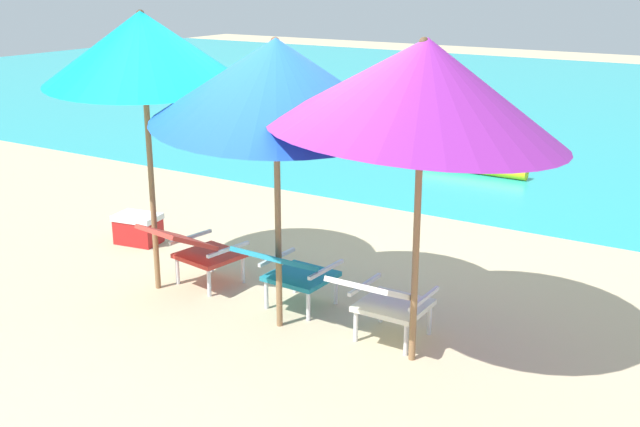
# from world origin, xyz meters

# --- Properties ---
(ground_plane) EXTENTS (40.00, 40.00, 0.00)m
(ground_plane) POSITION_xyz_m (0.00, 4.00, 0.00)
(ground_plane) COLOR #CCB78E
(ocean_band) EXTENTS (40.00, 18.00, 0.01)m
(ocean_band) POSITION_xyz_m (0.00, 12.23, 0.00)
(ocean_band) COLOR #28B2B7
(ocean_band) RESTS_ON ground_plane
(swim_buoy) EXTENTS (1.60, 0.18, 0.18)m
(swim_buoy) POSITION_xyz_m (-0.47, 5.42, 0.10)
(swim_buoy) COLOR yellow
(swim_buoy) RESTS_ON ocean_band
(lounge_chair_left) EXTENTS (0.66, 0.94, 0.68)m
(lounge_chair_left) POSITION_xyz_m (-1.00, 0.02, 0.40)
(lounge_chair_left) COLOR red
(lounge_chair_left) RESTS_ON ground_plane
(lounge_chair_center) EXTENTS (0.57, 0.89, 0.68)m
(lounge_chair_center) POSITION_xyz_m (0.02, 0.04, 0.40)
(lounge_chair_center) COLOR teal
(lounge_chair_center) RESTS_ON ground_plane
(lounge_chair_right) EXTENTS (0.55, 0.87, 0.68)m
(lounge_chair_right) POSITION_xyz_m (0.98, -0.08, 0.40)
(lounge_chair_right) COLOR silver
(lounge_chair_right) RESTS_ON ground_plane
(beach_umbrella_left) EXTENTS (2.42, 2.42, 2.54)m
(beach_umbrella_left) POSITION_xyz_m (-1.32, -0.15, 2.18)
(beach_umbrella_left) COLOR olive
(beach_umbrella_left) RESTS_ON ground_plane
(beach_umbrella_center) EXTENTS (2.75, 2.75, 2.41)m
(beach_umbrella_center) POSITION_xyz_m (0.09, -0.21, 2.01)
(beach_umbrella_center) COLOR olive
(beach_umbrella_center) RESTS_ON ground_plane
(beach_umbrella_right) EXTENTS (2.94, 2.93, 2.46)m
(beach_umbrella_right) POSITION_xyz_m (1.27, -0.16, 2.04)
(beach_umbrella_right) COLOR olive
(beach_umbrella_right) RESTS_ON ground_plane
(cooler_box) EXTENTS (0.52, 0.39, 0.32)m
(cooler_box) POSITION_xyz_m (-2.36, 0.66, 0.16)
(cooler_box) COLOR red
(cooler_box) RESTS_ON ground_plane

